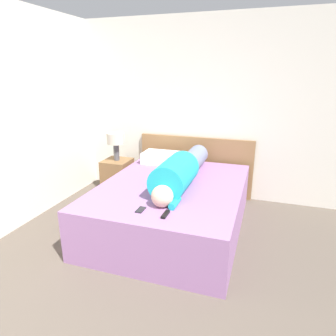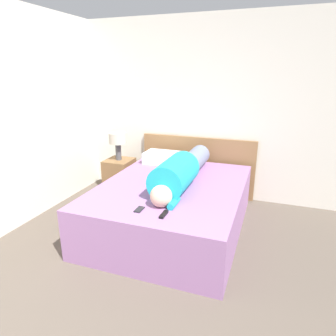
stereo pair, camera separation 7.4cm
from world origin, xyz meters
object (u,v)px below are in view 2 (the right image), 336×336
bed (172,206)px  person_lying (181,171)px  nightstand (120,177)px  pillow_near_headboard (164,158)px  tv_remote (164,214)px  cell_phone (139,209)px  table_lamp (118,140)px

bed → person_lying: person_lying is taller
nightstand → pillow_near_headboard: bearing=6.1°
nightstand → tv_remote: tv_remote is taller
person_lying → cell_phone: (-0.17, -0.79, -0.16)m
nightstand → table_lamp: size_ratio=1.37×
bed → table_lamp: size_ratio=5.06×
tv_remote → pillow_near_headboard: bearing=110.4°
table_lamp → pillow_near_headboard: bearing=6.1°
table_lamp → bed: bearing=-32.5°
tv_remote → person_lying: bearing=96.5°
nightstand → cell_phone: (1.03, -1.47, 0.29)m
bed → nightstand: nightstand is taller
nightstand → person_lying: 1.45m
nightstand → tv_remote: bearing=-49.2°
table_lamp → cell_phone: 1.82m
table_lamp → cell_phone: bearing=-54.9°
pillow_near_headboard → cell_phone: bearing=-78.2°
person_lying → cell_phone: 0.83m
bed → cell_phone: (-0.07, -0.76, 0.29)m
pillow_near_headboard → cell_phone: 1.58m
table_lamp → tv_remote: size_ratio=2.76×
person_lying → pillow_near_headboard: bearing=123.2°
table_lamp → pillow_near_headboard: (0.71, 0.08, -0.23)m
bed → nightstand: 1.31m
nightstand → table_lamp: 0.59m
pillow_near_headboard → person_lying: bearing=-56.8°
pillow_near_headboard → tv_remote: pillow_near_headboard is taller
person_lying → cell_phone: bearing=-102.1°
pillow_near_headboard → tv_remote: bearing=-69.6°
cell_phone → tv_remote: bearing=-6.2°
bed → cell_phone: cell_phone is taller
pillow_near_headboard → cell_phone: (0.32, -1.54, -0.07)m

